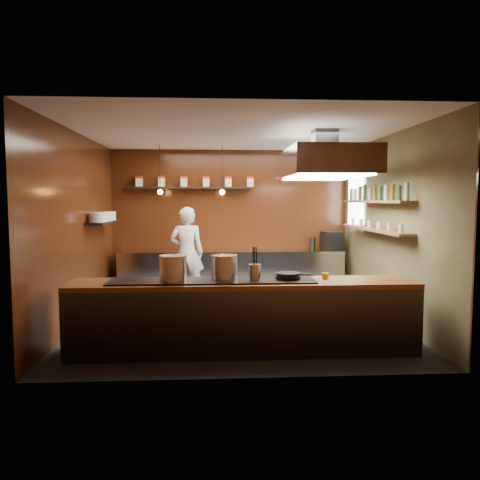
{
  "coord_description": "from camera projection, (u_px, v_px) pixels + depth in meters",
  "views": [
    {
      "loc": [
        -0.39,
        -7.46,
        1.95
      ],
      "look_at": [
        0.07,
        0.4,
        1.27
      ],
      "focal_mm": 35.0,
      "sensor_mm": 36.0,
      "label": 1
    }
  ],
  "objects": [
    {
      "name": "floor",
      "position": [
        237.0,
        320.0,
        7.61
      ],
      "size": [
        5.0,
        5.0,
        0.0
      ],
      "primitive_type": "plane",
      "color": "black",
      "rests_on": "ground"
    },
    {
      "name": "back_wall",
      "position": [
        231.0,
        221.0,
        9.97
      ],
      "size": [
        5.0,
        0.0,
        5.0
      ],
      "primitive_type": "plane",
      "rotation": [
        1.57,
        0.0,
        0.0
      ],
      "color": "#37140A",
      "rests_on": "ground"
    },
    {
      "name": "left_wall",
      "position": [
        78.0,
        229.0,
        7.34
      ],
      "size": [
        0.0,
        5.0,
        5.0
      ],
      "primitive_type": "plane",
      "rotation": [
        1.57,
        0.0,
        1.57
      ],
      "color": "#37140A",
      "rests_on": "ground"
    },
    {
      "name": "right_wall",
      "position": [
        390.0,
        227.0,
        7.63
      ],
      "size": [
        0.0,
        5.0,
        5.0
      ],
      "primitive_type": "plane",
      "rotation": [
        1.57,
        0.0,
        -1.57
      ],
      "color": "#494629",
      "rests_on": "ground"
    },
    {
      "name": "ceiling",
      "position": [
        237.0,
        133.0,
        7.36
      ],
      "size": [
        5.0,
        5.0,
        0.0
      ],
      "primitive_type": "plane",
      "rotation": [
        3.14,
        0.0,
        0.0
      ],
      "color": "silver",
      "rests_on": "back_wall"
    },
    {
      "name": "window_pane",
      "position": [
        356.0,
        202.0,
        9.28
      ],
      "size": [
        0.0,
        1.0,
        1.0
      ],
      "primitive_type": "plane",
      "rotation": [
        1.57,
        0.0,
        -1.57
      ],
      "color": "white",
      "rests_on": "right_wall"
    },
    {
      "name": "prep_counter",
      "position": [
        232.0,
        272.0,
        9.73
      ],
      "size": [
        4.6,
        0.65,
        0.9
      ],
      "primitive_type": "cube",
      "color": "silver",
      "rests_on": "floor"
    },
    {
      "name": "pass_counter",
      "position": [
        243.0,
        316.0,
        5.98
      ],
      "size": [
        4.4,
        0.72,
        0.94
      ],
      "color": "#38383D",
      "rests_on": "floor"
    },
    {
      "name": "tin_shelf",
      "position": [
        188.0,
        188.0,
        9.72
      ],
      "size": [
        2.6,
        0.26,
        0.04
      ],
      "primitive_type": "cube",
      "color": "black",
      "rests_on": "back_wall"
    },
    {
      "name": "plate_shelf",
      "position": [
        103.0,
        222.0,
        8.34
      ],
      "size": [
        0.3,
        1.4,
        0.04
      ],
      "primitive_type": "cube",
      "color": "black",
      "rests_on": "left_wall"
    },
    {
      "name": "bottle_shelf_upper",
      "position": [
        374.0,
        202.0,
        7.88
      ],
      "size": [
        0.26,
        2.8,
        0.04
      ],
      "primitive_type": "cube",
      "color": "brown",
      "rests_on": "right_wall"
    },
    {
      "name": "bottle_shelf_lower",
      "position": [
        374.0,
        229.0,
        7.92
      ],
      "size": [
        0.26,
        2.8,
        0.04
      ],
      "primitive_type": "cube",
      "color": "brown",
      "rests_on": "right_wall"
    },
    {
      "name": "extractor_hood",
      "position": [
        324.0,
        163.0,
        7.08
      ],
      "size": [
        1.2,
        2.0,
        0.72
      ],
      "color": "#38383D",
      "rests_on": "ceiling"
    },
    {
      "name": "pendant_left",
      "position": [
        160.0,
        189.0,
        9.04
      ],
      "size": [
        0.1,
        0.1,
        0.95
      ],
      "color": "black",
      "rests_on": "ceiling"
    },
    {
      "name": "pendant_right",
      "position": [
        222.0,
        189.0,
        9.11
      ],
      "size": [
        0.1,
        0.1,
        0.95
      ],
      "color": "black",
      "rests_on": "ceiling"
    },
    {
      "name": "storage_tins",
      "position": [
        195.0,
        181.0,
        9.72
      ],
      "size": [
        2.43,
        0.13,
        0.22
      ],
      "color": "beige",
      "rests_on": "tin_shelf"
    },
    {
      "name": "plate_stacks",
      "position": [
        103.0,
        217.0,
        8.33
      ],
      "size": [
        0.26,
        1.16,
        0.16
      ],
      "color": "white",
      "rests_on": "plate_shelf"
    },
    {
      "name": "bottles",
      "position": [
        375.0,
        193.0,
        7.87
      ],
      "size": [
        0.06,
        2.66,
        0.24
      ],
      "color": "silver",
      "rests_on": "bottle_shelf_upper"
    },
    {
      "name": "wine_glasses",
      "position": [
        374.0,
        224.0,
        7.92
      ],
      "size": [
        0.07,
        2.37,
        0.13
      ],
      "color": "silver",
      "rests_on": "bottle_shelf_lower"
    },
    {
      "name": "stockpot_large",
      "position": [
        173.0,
        268.0,
        5.8
      ],
      "size": [
        0.4,
        0.4,
        0.32
      ],
      "primitive_type": "cylinder",
      "rotation": [
        0.0,
        0.0,
        0.24
      ],
      "color": "silver",
      "rests_on": "pass_counter"
    },
    {
      "name": "stockpot_small",
      "position": [
        224.0,
        267.0,
        5.94
      ],
      "size": [
        0.4,
        0.4,
        0.31
      ],
      "primitive_type": "cylinder",
      "rotation": [
        0.0,
        0.0,
        0.25
      ],
      "color": "#B0B2B7",
      "rests_on": "pass_counter"
    },
    {
      "name": "utensil_crock",
      "position": [
        255.0,
        272.0,
        5.9
      ],
      "size": [
        0.17,
        0.17,
        0.2
      ],
      "primitive_type": "cylinder",
      "rotation": [
        0.0,
        0.0,
        -0.13
      ],
      "color": "#B5B7BC",
      "rests_on": "pass_counter"
    },
    {
      "name": "frying_pan",
      "position": [
        288.0,
        276.0,
        5.98
      ],
      "size": [
        0.49,
        0.32,
        0.08
      ],
      "color": "black",
      "rests_on": "pass_counter"
    },
    {
      "name": "butter_jar",
      "position": [
        325.0,
        276.0,
        6.1
      ],
      "size": [
        0.1,
        0.1,
        0.08
      ],
      "primitive_type": "cylinder",
      "rotation": [
        0.0,
        0.0,
        0.21
      ],
      "color": "yellow",
      "rests_on": "pass_counter"
    },
    {
      "name": "espresso_machine",
      "position": [
        332.0,
        241.0,
        9.79
      ],
      "size": [
        0.44,
        0.42,
        0.39
      ],
      "primitive_type": "cube",
      "rotation": [
        0.0,
        0.0,
        0.15
      ],
      "color": "black",
      "rests_on": "prep_counter"
    },
    {
      "name": "chef",
      "position": [
        187.0,
        253.0,
        9.21
      ],
      "size": [
        0.67,
        0.45,
        1.81
      ],
      "primitive_type": "imported",
      "rotation": [
        0.0,
        0.0,
        3.17
      ],
      "color": "white",
      "rests_on": "floor"
    }
  ]
}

